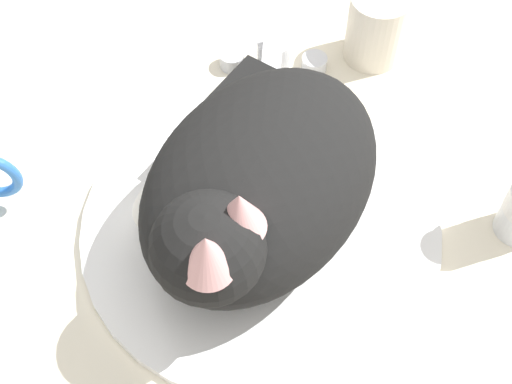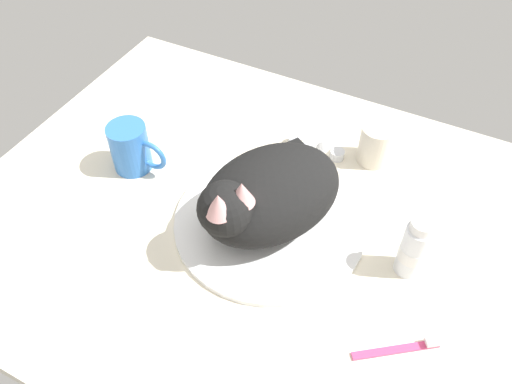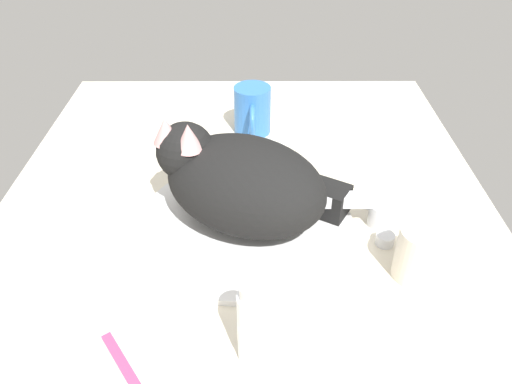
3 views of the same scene
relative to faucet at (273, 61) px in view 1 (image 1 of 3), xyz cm
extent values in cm
cube|color=silver|center=(0.00, -19.38, -4.17)|extent=(110.00, 82.50, 3.00)
cylinder|color=white|center=(0.00, -19.38, -2.17)|extent=(33.79, 33.79, 1.01)
cylinder|color=silver|center=(0.00, 1.62, -0.73)|extent=(3.60, 3.60, 3.89)
cube|color=silver|center=(0.00, -3.26, 2.22)|extent=(2.00, 9.76, 2.00)
cylinder|color=silver|center=(-4.56, 1.62, -1.77)|extent=(2.80, 2.80, 1.80)
cylinder|color=silver|center=(4.56, 1.62, -1.77)|extent=(2.80, 2.80, 1.80)
ellipsoid|color=black|center=(0.00, -19.38, 5.11)|extent=(27.87, 30.78, 13.55)
sphere|color=black|center=(-3.42, -28.33, 8.84)|extent=(12.13, 12.13, 8.93)
ellipsoid|color=white|center=(-2.55, -26.77, 6.81)|extent=(7.11, 7.46, 4.91)
cone|color=#DB9E9E|center=(-1.08, -27.33, 12.64)|extent=(5.46, 5.46, 4.02)
cone|color=#DB9E9E|center=(-3.02, -30.84, 12.64)|extent=(5.46, 5.46, 4.02)
cube|color=black|center=(-3.67, -9.40, 0.79)|extent=(10.90, 13.81, 4.90)
ellipsoid|color=white|center=(-9.57, -19.15, 0.55)|extent=(5.86, 6.64, 4.41)
cylinder|color=silver|center=(11.00, 4.44, 1.37)|extent=(6.42, 6.42, 8.09)
camera|label=1|loc=(1.91, -53.73, 54.36)|focal=49.17mm
camera|label=2|loc=(23.65, -71.43, 68.46)|focal=36.13mm
camera|label=3|loc=(60.32, -17.89, 48.10)|focal=34.86mm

